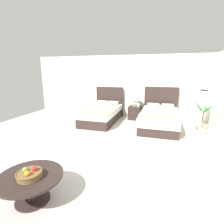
{
  "coord_description": "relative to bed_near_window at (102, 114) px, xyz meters",
  "views": [
    {
      "loc": [
        1.43,
        -4.04,
        1.98
      ],
      "look_at": [
        -0.15,
        0.63,
        0.79
      ],
      "focal_mm": 28.62,
      "sensor_mm": 36.0,
      "label": 1
    }
  ],
  "objects": [
    {
      "name": "bed_near_window",
      "position": [
        0.0,
        0.0,
        0.0
      ],
      "size": [
        1.24,
        2.19,
        1.24
      ],
      "color": "#2F2320",
      "rests_on": "ground"
    },
    {
      "name": "fruit_bowl",
      "position": [
        0.62,
        -4.41,
        0.18
      ],
      "size": [
        0.37,
        0.37,
        0.16
      ],
      "color": "brown",
      "rests_on": "coffee_table"
    },
    {
      "name": "nightstand",
      "position": [
        1.14,
        0.69,
        -0.04
      ],
      "size": [
        0.48,
        0.45,
        0.53
      ],
      "color": "#2F2320",
      "rests_on": "ground"
    },
    {
      "name": "ground_plane",
      "position": [
        1.08,
        -2.18,
        -0.32
      ],
      "size": [
        9.34,
        10.32,
        0.02
      ],
      "primitive_type": "cube",
      "color": "beige"
    },
    {
      "name": "vase",
      "position": [
        1.28,
        0.65,
        0.3
      ],
      "size": [
        0.1,
        0.1,
        0.14
      ],
      "color": "#B6C4BE",
      "rests_on": "nightstand"
    },
    {
      "name": "floor_lamp_corner",
      "position": [
        3.49,
        0.23,
        0.36
      ],
      "size": [
        0.22,
        0.22,
        1.33
      ],
      "color": "black",
      "rests_on": "ground"
    },
    {
      "name": "coffee_table",
      "position": [
        0.59,
        -4.37,
        0.02
      ],
      "size": [
        0.97,
        0.97,
        0.43
      ],
      "color": "#2F2320",
      "rests_on": "ground"
    },
    {
      "name": "bed_near_corner",
      "position": [
        2.15,
        0.0,
        0.01
      ],
      "size": [
        1.34,
        2.25,
        1.3
      ],
      "color": "#2F2320",
      "rests_on": "ground"
    },
    {
      "name": "potted_palm",
      "position": [
        3.46,
        -0.31,
        0.02
      ],
      "size": [
        0.55,
        0.59,
        1.01
      ],
      "color": "tan",
      "rests_on": "ground"
    },
    {
      "name": "wall_back",
      "position": [
        1.08,
        1.18,
        0.97
      ],
      "size": [
        9.34,
        0.12,
        2.54
      ],
      "primitive_type": "cube",
      "color": "white",
      "rests_on": "ground"
    },
    {
      "name": "table_lamp",
      "position": [
        1.14,
        0.71,
        0.48
      ],
      "size": [
        0.31,
        0.31,
        0.41
      ],
      "color": "beige",
      "rests_on": "nightstand"
    }
  ]
}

